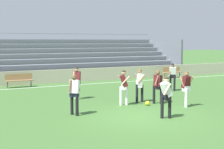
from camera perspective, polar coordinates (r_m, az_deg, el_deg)
ground_plane at (r=14.10m, az=5.42°, el=-7.05°), size 160.00×160.00×0.00m
field_line_sideline at (r=23.78m, az=-9.13°, el=-1.90°), size 44.00×0.12×0.01m
sideline_wall at (r=25.24m, az=-10.33°, el=-0.36°), size 48.00×0.16×0.99m
bleacher_stand at (r=28.50m, az=-12.65°, el=2.67°), size 25.82×5.81×3.79m
bench_far_left at (r=23.66m, az=-15.20°, el=-0.74°), size 1.80×0.40×0.90m
bench_centre_sideline at (r=29.21m, az=9.92°, el=0.54°), size 1.80×0.40×0.90m
player_dark_deep_cover at (r=16.41m, az=1.97°, el=-1.65°), size 0.52×0.65×1.69m
player_dark_challenging at (r=16.94m, az=7.61°, el=-1.58°), size 0.65×0.45×1.65m
player_white_dropping_back at (r=14.28m, az=-6.29°, el=-2.74°), size 0.65×0.51×1.70m
player_white_trailing_run at (r=17.23m, az=4.61°, el=-1.33°), size 0.43×0.60×1.69m
player_dark_on_ball at (r=16.39m, az=12.26°, el=-1.83°), size 0.45×0.51×1.67m
player_dark_wide_right at (r=18.21m, az=-5.89°, el=-0.93°), size 0.63×0.51×1.71m
player_white_pressing_high at (r=21.51m, az=10.04°, el=0.01°), size 0.64×0.50×1.70m
player_white_overlapping at (r=13.80m, az=8.98°, el=-3.17°), size 0.53×0.47×1.67m
soccer_ball at (r=16.56m, az=5.92°, el=-4.77°), size 0.22×0.22×0.22m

